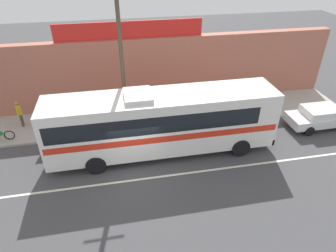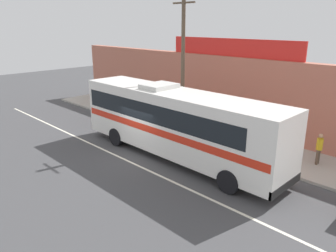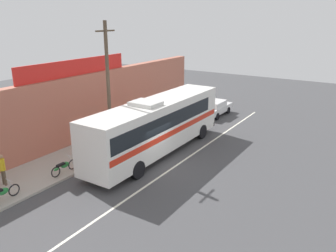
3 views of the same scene
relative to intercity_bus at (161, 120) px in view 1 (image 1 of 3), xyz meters
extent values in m
plane|color=#444447|center=(-1.57, -1.31, -2.07)|extent=(70.00, 70.00, 0.00)
cube|color=#A8A399|center=(-1.57, 3.89, -2.00)|extent=(30.00, 3.60, 0.14)
cube|color=#B26651|center=(-1.57, 6.04, 0.33)|extent=(30.00, 0.70, 4.80)
cube|color=red|center=(-0.93, 6.04, 3.28)|extent=(9.54, 0.12, 1.10)
cube|color=silver|center=(-1.57, -2.11, -2.06)|extent=(30.00, 0.14, 0.01)
cube|color=white|center=(0.09, 0.00, -0.07)|extent=(12.25, 2.47, 3.10)
cube|color=black|center=(-0.40, 0.00, 0.48)|extent=(10.78, 2.49, 0.96)
cube|color=red|center=(0.09, 0.00, -0.37)|extent=(12.01, 2.49, 0.36)
cube|color=black|center=(6.18, 0.00, 0.38)|extent=(0.04, 2.23, 1.40)
cube|color=black|center=(6.17, 0.00, -1.44)|extent=(0.12, 2.47, 0.36)
cube|color=silver|center=(-1.14, 0.00, 1.60)|extent=(1.40, 1.73, 0.24)
cylinder|color=black|center=(4.25, 1.15, -1.55)|extent=(1.04, 0.32, 1.04)
cylinder|color=black|center=(4.25, -1.15, -1.55)|extent=(1.04, 0.32, 1.04)
cylinder|color=black|center=(-3.59, 1.15, -1.55)|extent=(1.04, 0.32, 1.04)
cylinder|color=black|center=(-3.59, -1.15, -1.55)|extent=(1.04, 0.32, 1.04)
cube|color=silver|center=(10.43, 0.70, -1.46)|extent=(4.20, 1.72, 0.56)
cube|color=silver|center=(10.33, 0.70, -0.94)|extent=(2.18, 1.55, 0.48)
cube|color=black|center=(11.14, 0.70, -0.97)|extent=(0.21, 1.45, 0.34)
cylinder|color=black|center=(11.65, 1.51, -1.76)|extent=(0.62, 0.20, 0.62)
cylinder|color=black|center=(9.21, 1.51, -1.76)|extent=(0.62, 0.20, 0.62)
cylinder|color=black|center=(9.21, -0.12, -1.76)|extent=(0.62, 0.20, 0.62)
cylinder|color=brown|center=(-1.71, 2.43, 2.24)|extent=(0.22, 0.22, 8.33)
torus|color=black|center=(-4.94, 2.59, -1.62)|extent=(0.62, 0.06, 0.62)
torus|color=black|center=(-6.16, 2.59, -1.62)|extent=(0.62, 0.06, 0.62)
cylinder|color=silver|center=(-5.02, 2.59, -1.32)|extent=(0.34, 0.04, 0.65)
cylinder|color=silver|center=(-5.12, 2.59, -1.00)|extent=(0.03, 0.56, 0.03)
ellipsoid|color=#237F38|center=(-5.49, 2.59, -1.44)|extent=(0.56, 0.22, 0.34)
cube|color=black|center=(-5.77, 2.59, -1.32)|extent=(0.52, 0.20, 0.10)
ellipsoid|color=#237F38|center=(-6.10, 2.59, -1.48)|extent=(0.36, 0.14, 0.16)
torus|color=black|center=(-8.66, 2.69, -1.62)|extent=(0.62, 0.06, 0.62)
cylinder|color=silver|center=(-8.74, 2.69, -1.32)|extent=(0.34, 0.04, 0.65)
cylinder|color=silver|center=(-8.84, 2.69, -1.00)|extent=(0.03, 0.56, 0.03)
cylinder|color=brown|center=(-8.24, 4.25, -1.50)|extent=(0.13, 0.13, 0.85)
cylinder|color=brown|center=(-8.24, 4.07, -1.50)|extent=(0.13, 0.13, 0.85)
cylinder|color=gold|center=(-8.24, 4.16, -0.76)|extent=(0.30, 0.30, 0.64)
sphere|color=#A37556|center=(-8.24, 4.16, -0.30)|extent=(0.23, 0.23, 0.23)
cylinder|color=gold|center=(-8.24, 4.36, -0.73)|extent=(0.08, 0.08, 0.59)
cylinder|color=gold|center=(-8.24, 3.96, -0.73)|extent=(0.08, 0.08, 0.59)
cylinder|color=brown|center=(5.83, 4.23, -1.54)|extent=(0.13, 0.13, 0.77)
cylinder|color=brown|center=(5.83, 4.05, -1.54)|extent=(0.13, 0.13, 0.77)
cylinder|color=gold|center=(5.83, 4.14, -0.87)|extent=(0.30, 0.30, 0.57)
sphere|color=tan|center=(5.83, 4.14, -0.45)|extent=(0.21, 0.21, 0.21)
cylinder|color=gold|center=(5.83, 4.34, -0.84)|extent=(0.08, 0.08, 0.53)
cylinder|color=gold|center=(5.83, 3.94, -0.84)|extent=(0.08, 0.08, 0.53)
camera|label=1|loc=(-2.21, -13.41, 8.26)|focal=31.78mm
camera|label=2|loc=(11.10, -11.52, 4.75)|focal=34.69mm
camera|label=3|loc=(-17.30, -11.93, 6.62)|focal=36.41mm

